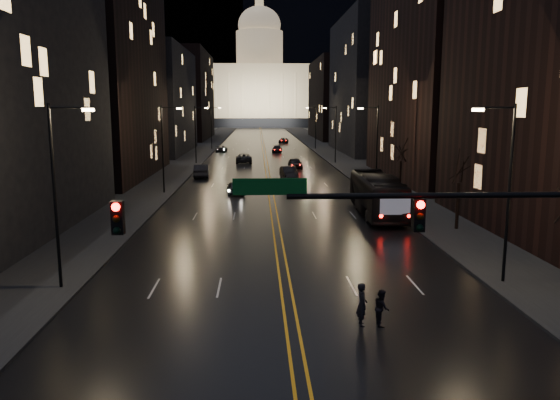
{
  "coord_description": "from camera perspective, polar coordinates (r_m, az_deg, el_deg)",
  "views": [
    {
      "loc": [
        -1.36,
        -15.98,
        8.82
      ],
      "look_at": [
        -0.12,
        13.79,
        3.75
      ],
      "focal_mm": 35.0,
      "sensor_mm": 36.0,
      "label": 1
    }
  ],
  "objects": [
    {
      "name": "streetlamp_left_dist",
      "position": [
        116.42,
        -7.1,
        7.75
      ],
      "size": [
        2.13,
        0.25,
        9.0
      ],
      "color": "black",
      "rests_on": "ground"
    },
    {
      "name": "streetlamp_right_mid",
      "position": [
        57.41,
        9.92,
        5.79
      ],
      "size": [
        2.13,
        0.25,
        9.0
      ],
      "color": "black",
      "rests_on": "ground"
    },
    {
      "name": "center_line",
      "position": [
        146.25,
        -1.85,
        6.21
      ],
      "size": [
        0.62,
        320.0,
        0.01
      ],
      "primitive_type": "cube",
      "color": "orange",
      "rests_on": "road"
    },
    {
      "name": "receding_car_d",
      "position": [
        136.77,
        0.37,
        6.24
      ],
      "size": [
        2.79,
        4.96,
        1.31
      ],
      "primitive_type": "imported",
      "rotation": [
        0.0,
        0.0,
        -0.14
      ],
      "color": "black",
      "rests_on": "ground"
    },
    {
      "name": "streetlamp_right_near",
      "position": [
        28.93,
        22.54,
        1.51
      ],
      "size": [
        2.13,
        0.25,
        9.0
      ],
      "color": "black",
      "rests_on": "ground"
    },
    {
      "name": "streetlamp_left_mid",
      "position": [
        56.9,
        -12.0,
        5.69
      ],
      "size": [
        2.13,
        0.25,
        9.0
      ],
      "color": "black",
      "rests_on": "ground"
    },
    {
      "name": "streetlamp_left_near",
      "position": [
        27.9,
        -22.17,
        1.25
      ],
      "size": [
        2.13,
        0.25,
        9.0
      ],
      "color": "black",
      "rests_on": "ground"
    },
    {
      "name": "oncoming_car_a",
      "position": [
        56.05,
        -4.65,
        1.33
      ],
      "size": [
        2.1,
        4.4,
        1.45
      ],
      "primitive_type": "imported",
      "rotation": [
        0.0,
        0.0,
        3.23
      ],
      "color": "black",
      "rests_on": "ground"
    },
    {
      "name": "building_right_dist",
      "position": [
        157.59,
        5.88,
        10.41
      ],
      "size": [
        12.0,
        40.0,
        22.0
      ],
      "primitive_type": "cube",
      "color": "black",
      "rests_on": "ground"
    },
    {
      "name": "building_left_mid",
      "position": [
        72.87,
        -18.52,
        13.26
      ],
      "size": [
        12.0,
        30.0,
        28.0
      ],
      "primitive_type": "cube",
      "color": "black",
      "rests_on": "ground"
    },
    {
      "name": "oncoming_car_b",
      "position": [
        70.34,
        -8.2,
        3.06
      ],
      "size": [
        2.1,
        5.24,
        1.69
      ],
      "primitive_type": "imported",
      "rotation": [
        0.0,
        0.0,
        3.2
      ],
      "color": "black",
      "rests_on": "ground"
    },
    {
      "name": "ground",
      "position": [
        18.3,
        2.31,
        -19.15
      ],
      "size": [
        900.0,
        900.0,
        0.0
      ],
      "primitive_type": "plane",
      "color": "black",
      "rests_on": "ground"
    },
    {
      "name": "pedestrian_b",
      "position": [
        23.03,
        10.57,
        -10.99
      ],
      "size": [
        0.43,
        0.75,
        1.52
      ],
      "primitive_type": "imported",
      "rotation": [
        0.0,
        0.0,
        1.54
      ],
      "color": "black",
      "rests_on": "ground"
    },
    {
      "name": "tree_right_far",
      "position": [
        56.02,
        12.53,
        5.04
      ],
      "size": [
        2.4,
        2.4,
        6.65
      ],
      "color": "black",
      "rests_on": "ground"
    },
    {
      "name": "receding_car_a",
      "position": [
        67.49,
        0.92,
        2.84
      ],
      "size": [
        2.17,
        5.01,
        1.6
      ],
      "primitive_type": "imported",
      "rotation": [
        0.0,
        0.0,
        0.1
      ],
      "color": "black",
      "rests_on": "ground"
    },
    {
      "name": "capitol",
      "position": [
        266.11,
        -2.13,
        11.45
      ],
      "size": [
        90.0,
        50.0,
        58.5
      ],
      "color": "black",
      "rests_on": "ground"
    },
    {
      "name": "sidewalk_right",
      "position": [
        147.05,
        3.64,
        6.24
      ],
      "size": [
        8.0,
        320.0,
        0.16
      ],
      "primitive_type": "cube",
      "color": "black",
      "rests_on": "ground"
    },
    {
      "name": "oncoming_car_d",
      "position": [
        109.41,
        -6.14,
        5.34
      ],
      "size": [
        2.28,
        4.82,
        1.36
      ],
      "primitive_type": "imported",
      "rotation": [
        0.0,
        0.0,
        3.06
      ],
      "color": "black",
      "rests_on": "ground"
    },
    {
      "name": "streetlamp_left_far",
      "position": [
        86.58,
        -8.71,
        7.08
      ],
      "size": [
        2.13,
        0.25,
        9.0
      ],
      "color": "black",
      "rests_on": "ground"
    },
    {
      "name": "road",
      "position": [
        146.25,
        -1.85,
        6.21
      ],
      "size": [
        20.0,
        320.0,
        0.02
      ],
      "primitive_type": "cube",
      "color": "black",
      "rests_on": "ground"
    },
    {
      "name": "tree_right_mid",
      "position": [
        40.83,
        18.26,
        3.14
      ],
      "size": [
        2.4,
        2.4,
        6.65
      ],
      "color": "black",
      "rests_on": "ground"
    },
    {
      "name": "mountain_ridge",
      "position": [
        402.08,
        3.73,
        17.68
      ],
      "size": [
        520.0,
        60.0,
        130.0
      ],
      "primitive_type": "cube",
      "color": "black",
      "rests_on": "ground"
    },
    {
      "name": "pedestrian_a",
      "position": [
        22.82,
        8.57,
        -10.74
      ],
      "size": [
        0.46,
        0.68,
        1.81
      ],
      "primitive_type": "imported",
      "rotation": [
        0.0,
        0.0,
        1.62
      ],
      "color": "black",
      "rests_on": "ground"
    },
    {
      "name": "receding_car_c",
      "position": [
        107.43,
        -0.31,
        5.32
      ],
      "size": [
        2.23,
        4.8,
        1.36
      ],
      "primitive_type": "imported",
      "rotation": [
        0.0,
        0.0,
        -0.07
      ],
      "color": "black",
      "rests_on": "ground"
    },
    {
      "name": "building_left_far",
      "position": [
        109.76,
        -12.89,
        10.04
      ],
      "size": [
        12.0,
        34.0,
        20.0
      ],
      "primitive_type": "cube",
      "color": "black",
      "rests_on": "ground"
    },
    {
      "name": "building_left_dist",
      "position": [
        157.24,
        -9.72,
        10.69
      ],
      "size": [
        12.0,
        40.0,
        24.0
      ],
      "primitive_type": "cube",
      "color": "black",
      "rests_on": "ground"
    },
    {
      "name": "streetlamp_right_far",
      "position": [
        86.92,
        5.72,
        7.16
      ],
      "size": [
        2.13,
        0.25,
        9.0
      ],
      "color": "black",
      "rests_on": "ground"
    },
    {
      "name": "building_right_tall",
      "position": [
        70.41,
        16.98,
        17.58
      ],
      "size": [
        12.0,
        30.0,
        38.0
      ],
      "primitive_type": "cube",
      "color": "black",
      "rests_on": "ground"
    },
    {
      "name": "oncoming_car_c",
      "position": [
        87.87,
        -3.8,
        4.38
      ],
      "size": [
        2.68,
        5.56,
        1.53
      ],
      "primitive_type": "imported",
      "rotation": [
        0.0,
        0.0,
        3.17
      ],
      "color": "black",
      "rests_on": "ground"
    },
    {
      "name": "streetlamp_right_dist",
      "position": [
        116.68,
        3.65,
        7.81
      ],
      "size": [
        2.13,
        0.25,
        9.0
      ],
      "color": "black",
      "rests_on": "ground"
    },
    {
      "name": "sidewalk_left",
      "position": [
        146.79,
        -7.36,
        6.17
      ],
      "size": [
        8.0,
        320.0,
        0.16
      ],
      "primitive_type": "cube",
      "color": "black",
      "rests_on": "ground"
    },
    {
      "name": "bus",
      "position": [
        45.73,
        10.1,
        0.55
      ],
      "size": [
        3.23,
        12.23,
        3.38
      ],
      "primitive_type": "imported",
      "rotation": [
        0.0,
        0.0,
        -0.03
      ],
      "color": "black",
      "rests_on": "ground"
    },
    {
      "name": "traffic_signal",
      "position": [
        17.94,
        21.61,
        -2.98
      ],
      "size": [
        17.29,
        0.45,
        7.0
      ],
      "color": "black",
      "rests_on": "ground"
    },
    {
      "name": "building_right_mid",
      "position": [
        110.35,
        9.51,
        11.71
      ],
      "size": [
        12.0,
        34.0,
        26.0
      ],
      "primitive_type": "cube",
      "color": "black",
      "rests_on": "ground"
    },
    {
      "name": "receding_car_b",
      "position": [
        79.32,
        1.59,
        3.84
      ],
      "size": [
        2.01,
        4.63,
        1.55
      ],
      "primitive_type": "imported",
      "rotation": [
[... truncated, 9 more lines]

